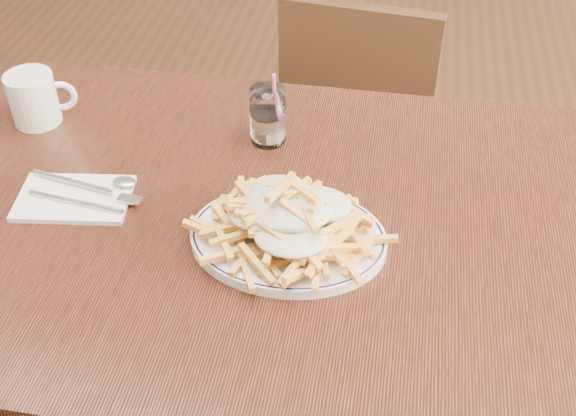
% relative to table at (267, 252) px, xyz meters
% --- Properties ---
extents(table, '(1.20, 0.80, 0.75)m').
position_rel_table_xyz_m(table, '(0.00, 0.00, 0.00)').
color(table, black).
rests_on(table, ground).
extents(chair_far, '(0.41, 0.41, 0.81)m').
position_rel_table_xyz_m(chair_far, '(0.10, 0.75, -0.22)').
color(chair_far, black).
rests_on(chair_far, ground).
extents(fries_plate, '(0.35, 0.32, 0.02)m').
position_rel_table_xyz_m(fries_plate, '(0.04, -0.05, 0.09)').
color(fries_plate, white).
rests_on(fries_plate, table).
extents(loaded_fries, '(0.27, 0.22, 0.08)m').
position_rel_table_xyz_m(loaded_fries, '(0.04, -0.05, 0.14)').
color(loaded_fries, gold).
rests_on(loaded_fries, fries_plate).
extents(napkin, '(0.19, 0.14, 0.01)m').
position_rel_table_xyz_m(napkin, '(-0.31, -0.02, 0.08)').
color(napkin, white).
rests_on(napkin, table).
extents(cutlery, '(0.21, 0.09, 0.01)m').
position_rel_table_xyz_m(cutlery, '(-0.31, -0.01, 0.09)').
color(cutlery, silver).
rests_on(cutlery, napkin).
extents(water_glass, '(0.06, 0.06, 0.14)m').
position_rel_table_xyz_m(water_glass, '(-0.04, 0.20, 0.12)').
color(water_glass, white).
rests_on(water_glass, table).
extents(coffee_mug, '(0.12, 0.09, 0.10)m').
position_rel_table_xyz_m(coffee_mug, '(-0.46, 0.19, 0.13)').
color(coffee_mug, white).
rests_on(coffee_mug, table).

